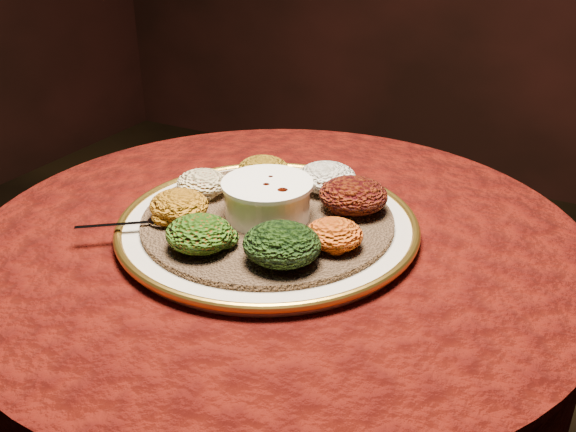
% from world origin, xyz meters
% --- Properties ---
extents(table, '(0.96, 0.96, 0.73)m').
position_xyz_m(table, '(0.00, 0.00, 0.55)').
color(table, black).
rests_on(table, ground).
extents(platter, '(0.49, 0.49, 0.02)m').
position_xyz_m(platter, '(-0.01, -0.01, 0.75)').
color(platter, beige).
rests_on(platter, table).
extents(injera, '(0.44, 0.44, 0.01)m').
position_xyz_m(injera, '(-0.01, -0.01, 0.76)').
color(injera, brown).
rests_on(injera, platter).
extents(stew_bowl, '(0.14, 0.14, 0.06)m').
position_xyz_m(stew_bowl, '(-0.01, -0.01, 0.80)').
color(stew_bowl, white).
rests_on(stew_bowl, injera).
extents(spoon, '(0.12, 0.09, 0.01)m').
position_xyz_m(spoon, '(-0.15, -0.12, 0.77)').
color(spoon, silver).
rests_on(spoon, injera).
extents(portion_ayib, '(0.10, 0.09, 0.05)m').
position_xyz_m(portion_ayib, '(0.03, 0.12, 0.79)').
color(portion_ayib, white).
rests_on(portion_ayib, injera).
extents(portion_kitfo, '(0.11, 0.10, 0.05)m').
position_xyz_m(portion_kitfo, '(0.09, 0.07, 0.79)').
color(portion_kitfo, black).
rests_on(portion_kitfo, injera).
extents(portion_tikil, '(0.08, 0.08, 0.04)m').
position_xyz_m(portion_tikil, '(0.11, -0.05, 0.78)').
color(portion_tikil, '#A46D0D').
rests_on(portion_tikil, injera).
extents(portion_gomen, '(0.11, 0.10, 0.05)m').
position_xyz_m(portion_gomen, '(0.07, -0.12, 0.79)').
color(portion_gomen, black).
rests_on(portion_gomen, injera).
extents(portion_mixveg, '(0.10, 0.09, 0.05)m').
position_xyz_m(portion_mixveg, '(-0.05, -0.14, 0.79)').
color(portion_mixveg, '#A52C0A').
rests_on(portion_mixveg, injera).
extents(portion_kik, '(0.09, 0.09, 0.04)m').
position_xyz_m(portion_kik, '(-0.13, -0.08, 0.78)').
color(portion_kik, '#B1670F').
rests_on(portion_kik, injera).
extents(portion_timatim, '(0.09, 0.08, 0.04)m').
position_xyz_m(portion_timatim, '(-0.15, 0.01, 0.78)').
color(portion_timatim, maroon).
rests_on(portion_timatim, injera).
extents(portion_shiro, '(0.09, 0.08, 0.04)m').
position_xyz_m(portion_shiro, '(-0.09, 0.10, 0.78)').
color(portion_shiro, '#866110').
rests_on(portion_shiro, injera).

